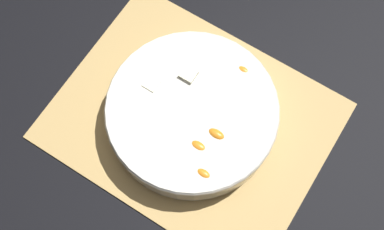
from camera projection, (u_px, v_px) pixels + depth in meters
ground_plane at (192, 121)px, 0.92m from camera, size 6.00×6.00×0.00m
bamboo_mat_center at (192, 120)px, 0.92m from camera, size 0.45×0.36×0.01m
fruit_salad_bowl at (192, 112)px, 0.88m from camera, size 0.29×0.29×0.06m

